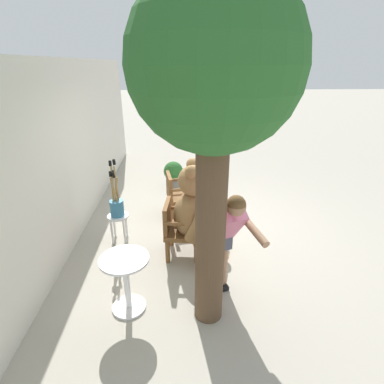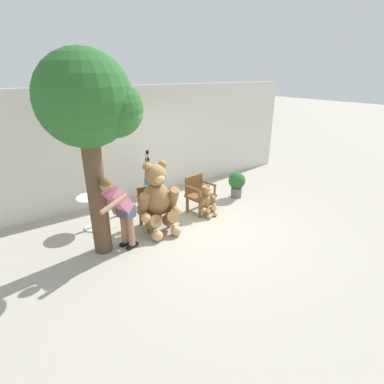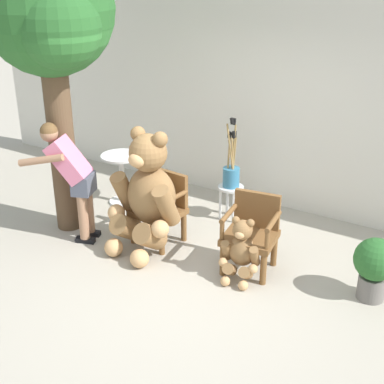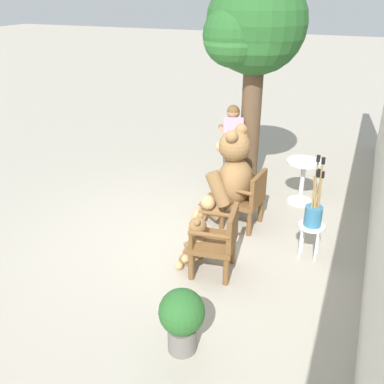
% 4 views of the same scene
% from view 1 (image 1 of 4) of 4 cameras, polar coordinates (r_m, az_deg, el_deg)
% --- Properties ---
extents(ground_plane, '(60.00, 60.00, 0.00)m').
position_cam_1_polar(ground_plane, '(5.30, 4.43, -7.57)').
color(ground_plane, '#A8A091').
extents(back_wall, '(10.00, 0.16, 2.80)m').
position_cam_1_polar(back_wall, '(5.03, -23.48, 6.20)').
color(back_wall, silver).
rests_on(back_wall, ground).
extents(wooden_chair_left, '(0.61, 0.57, 0.86)m').
position_cam_1_polar(wooden_chair_left, '(4.51, -2.52, -6.74)').
color(wooden_chair_left, brown).
rests_on(wooden_chair_left, ground).
extents(wooden_chair_right, '(0.63, 0.59, 0.86)m').
position_cam_1_polar(wooden_chair_right, '(5.59, -2.59, -0.46)').
color(wooden_chair_right, brown).
rests_on(wooden_chair_right, ground).
extents(teddy_bear_large, '(0.90, 0.88, 1.48)m').
position_cam_1_polar(teddy_bear_large, '(4.37, 0.84, -3.75)').
color(teddy_bear_large, olive).
rests_on(teddy_bear_large, ground).
extents(teddy_bear_small, '(0.45, 0.44, 0.73)m').
position_cam_1_polar(teddy_bear_small, '(5.66, 0.27, -1.32)').
color(teddy_bear_small, olive).
rests_on(teddy_bear_small, ground).
extents(person_visitor, '(0.76, 0.66, 1.48)m').
position_cam_1_polar(person_visitor, '(3.52, 6.04, -8.04)').
color(person_visitor, black).
rests_on(person_visitor, ground).
extents(white_stool, '(0.34, 0.34, 0.46)m').
position_cam_1_polar(white_stool, '(5.04, -13.84, -5.39)').
color(white_stool, silver).
rests_on(white_stool, ground).
extents(brush_bucket, '(0.22, 0.22, 0.94)m').
position_cam_1_polar(brush_bucket, '(4.90, -14.20, -2.17)').
color(brush_bucket, teal).
rests_on(brush_bucket, white_stool).
extents(round_side_table, '(0.56, 0.56, 0.72)m').
position_cam_1_polar(round_side_table, '(3.66, -12.44, -15.68)').
color(round_side_table, white).
rests_on(round_side_table, ground).
extents(patio_tree, '(1.58, 1.50, 3.46)m').
position_cam_1_polar(patio_tree, '(2.75, 5.03, 20.78)').
color(patio_tree, brown).
rests_on(patio_tree, ground).
extents(potted_plant, '(0.44, 0.44, 0.68)m').
position_cam_1_polar(potted_plant, '(6.85, -3.56, 3.49)').
color(potted_plant, slate).
rests_on(potted_plant, ground).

